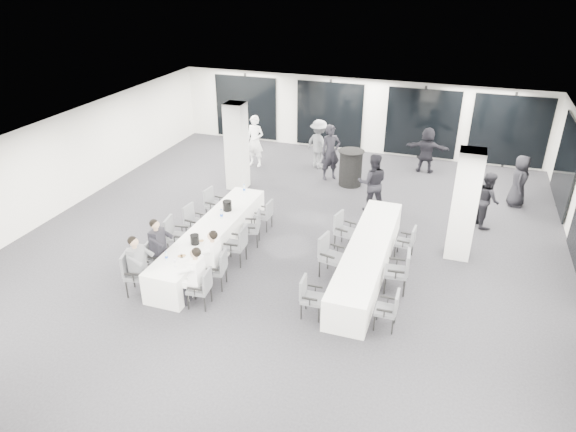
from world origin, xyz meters
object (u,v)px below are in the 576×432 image
standing_guest_c (319,141)px  standing_guest_f (427,147)px  ice_bucket_near (195,239)px  chair_main_right_near (202,286)px  banquet_table_main (212,240)px  chair_main_right_mid (238,243)px  chair_main_right_far (266,213)px  chair_side_left_far (343,228)px  standing_guest_b (373,179)px  chair_side_right_mid (400,269)px  chair_main_left_far (213,202)px  chair_side_left_near (309,295)px  standing_guest_g (255,138)px  cocktail_table (351,168)px  standing_guest_a (331,149)px  chair_side_right_near (390,308)px  chair_main_left_near (134,271)px  chair_main_left_mid (175,234)px  chair_main_left_fourth (193,220)px  chair_side_right_far (408,241)px  standing_guest_h (488,196)px  ice_bucket_far (227,206)px  banquet_table_side (367,258)px  standing_guest_e (520,178)px  chair_side_left_mid (329,253)px  chair_main_right_fourth (253,226)px  chair_main_right_second (218,267)px

standing_guest_c → standing_guest_f: 3.75m
standing_guest_c → ice_bucket_near: size_ratio=8.43×
chair_main_right_near → banquet_table_main: bearing=15.7°
chair_main_right_mid → chair_main_right_far: (-0.01, 1.89, -0.08)m
chair_side_left_far → standing_guest_b: 2.46m
chair_side_right_mid → chair_main_left_far: bearing=65.8°
chair_side_left_near → standing_guest_g: size_ratio=0.43×
cocktail_table → chair_main_right_near: size_ratio=1.31×
standing_guest_a → chair_side_right_near: bearing=-105.9°
banquet_table_main → standing_guest_a: size_ratio=2.35×
chair_side_left_near → ice_bucket_near: ice_bucket_near is taller
chair_main_left_near → chair_main_right_far: (1.66, 3.79, -0.09)m
chair_main_left_mid → chair_main_left_fourth: 0.94m
standing_guest_a → chair_side_right_far: bearing=-93.8°
standing_guest_f → chair_main_left_fourth: bearing=54.2°
standing_guest_g → standing_guest_h: standing_guest_g is taller
ice_bucket_far → chair_side_right_far: bearing=4.3°
chair_side_right_near → ice_bucket_far: size_ratio=3.20×
chair_main_left_far → chair_side_right_mid: 5.88m
banquet_table_side → chair_side_right_mid: bearing=-32.8°
standing_guest_e → cocktail_table: bearing=98.3°
standing_guest_a → ice_bucket_far: (-1.57, -4.81, -0.18)m
standing_guest_a → ice_bucket_near: (-1.53, -6.69, -0.20)m
chair_main_left_near → chair_side_right_mid: (5.57, 1.98, -0.00)m
chair_side_left_mid → chair_main_left_fourth: bearing=-86.6°
cocktail_table → standing_guest_g: standing_guest_g is taller
chair_side_left_near → ice_bucket_far: size_ratio=3.29×
chair_main_left_near → chair_side_right_mid: 5.91m
standing_guest_f → cocktail_table: bearing=44.0°
banquet_table_side → chair_main_right_fourth: bearing=172.9°
chair_main_right_near → chair_main_right_far: bearing=-5.7°
chair_main_left_fourth → chair_side_left_near: chair_main_left_fourth is taller
chair_side_left_near → chair_side_right_near: bearing=92.2°
chair_main_right_mid → standing_guest_f: (3.74, 7.73, 0.35)m
chair_main_right_fourth → standing_guest_a: size_ratio=0.44×
chair_main_left_fourth → chair_main_right_second: 2.53m
banquet_table_side → chair_main_right_near: chair_main_right_near is taller
chair_side_left_far → chair_side_right_near: chair_side_left_far is taller
standing_guest_g → chair_main_right_near: bearing=-68.7°
standing_guest_f → chair_side_left_near: bearing=83.0°
chair_side_left_near → standing_guest_f: 9.29m
chair_side_right_mid → chair_side_right_far: 1.50m
chair_side_left_near → chair_side_right_mid: bearing=130.3°
chair_main_right_near → chair_side_left_far: (2.24, 3.48, 0.03)m
ice_bucket_near → chair_side_right_mid: bearing=8.9°
chair_main_left_fourth → chair_side_left_mid: chair_side_left_mid is taller
banquet_table_main → standing_guest_f: 8.79m
chair_main_left_mid → cocktail_table: bearing=142.6°
chair_main_left_far → standing_guest_c: bearing=167.9°
chair_main_right_fourth → standing_guest_b: bearing=-55.0°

